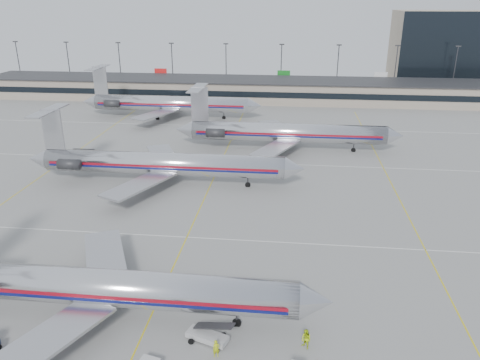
# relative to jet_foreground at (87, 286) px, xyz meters

# --- Properties ---
(ground) EXTENTS (260.00, 260.00, 0.00)m
(ground) POSITION_rel_jet_foreground_xyz_m (5.84, 6.75, -3.40)
(ground) COLOR gray
(ground) RESTS_ON ground
(apron_markings) EXTENTS (160.00, 0.15, 0.02)m
(apron_markings) POSITION_rel_jet_foreground_xyz_m (5.84, 16.75, -3.39)
(apron_markings) COLOR silver
(apron_markings) RESTS_ON ground
(terminal) EXTENTS (162.00, 17.00, 6.25)m
(terminal) POSITION_rel_jet_foreground_xyz_m (5.84, 104.72, -0.25)
(terminal) COLOR gray
(terminal) RESTS_ON ground
(light_mast_row) EXTENTS (163.60, 0.40, 15.28)m
(light_mast_row) POSITION_rel_jet_foreground_xyz_m (5.84, 118.75, 5.18)
(light_mast_row) COLOR #38383D
(light_mast_row) RESTS_ON ground
(distant_building) EXTENTS (30.00, 20.00, 25.00)m
(distant_building) POSITION_rel_jet_foreground_xyz_m (67.84, 134.75, 9.10)
(distant_building) COLOR tan
(distant_building) RESTS_ON ground
(jet_foreground) EXTENTS (44.83, 26.40, 11.73)m
(jet_foreground) POSITION_rel_jet_foreground_xyz_m (0.00, 0.00, 0.00)
(jet_foreground) COLOR silver
(jet_foreground) RESTS_ON ground
(jet_second_row) EXTENTS (46.65, 27.47, 12.21)m
(jet_second_row) POSITION_rel_jet_foreground_xyz_m (-2.87, 34.90, 0.14)
(jet_second_row) COLOR silver
(jet_second_row) RESTS_ON ground
(jet_third_row) EXTENTS (45.85, 28.21, 12.54)m
(jet_third_row) POSITION_rel_jet_foreground_xyz_m (17.16, 55.85, 0.24)
(jet_third_row) COLOR silver
(jet_third_row) RESTS_ON ground
(jet_back_row) EXTENTS (46.80, 28.79, 12.80)m
(jet_back_row) POSITION_rel_jet_foreground_xyz_m (-12.99, 79.93, 0.31)
(jet_back_row) COLOR silver
(jet_back_row) RESTS_ON ground
(belt_loader) EXTENTS (4.68, 2.59, 2.39)m
(belt_loader) POSITION_rel_jet_foreground_xyz_m (12.04, -2.35, -2.76)
(belt_loader) COLOR #AAAAAA
(belt_loader) RESTS_ON ground
(ramp_worker_near) EXTENTS (0.69, 0.55, 1.64)m
(ramp_worker_near) POSITION_rel_jet_foreground_xyz_m (13.06, -4.21, -2.58)
(ramp_worker_near) COLOR #BED013
(ramp_worker_near) RESTS_ON ground
(ramp_worker_far) EXTENTS (1.18, 1.17, 1.92)m
(ramp_worker_far) POSITION_rel_jet_foreground_xyz_m (20.79, -2.31, -2.44)
(ramp_worker_far) COLOR #B9D814
(ramp_worker_far) RESTS_ON ground
(cone_left) EXTENTS (0.62, 0.62, 0.65)m
(cone_left) POSITION_rel_jet_foreground_xyz_m (-2.03, -5.47, -3.08)
(cone_left) COLOR red
(cone_left) RESTS_ON ground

